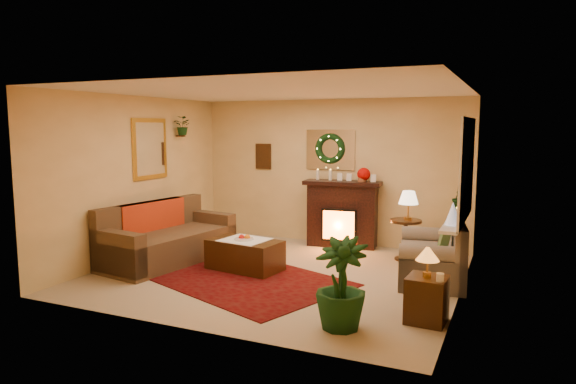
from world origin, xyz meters
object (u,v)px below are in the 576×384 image
at_px(side_table_round, 405,240).
at_px(end_table_square, 427,298).
at_px(loveseat, 431,250).
at_px(sofa, 169,235).
at_px(fireplace, 342,216).
at_px(coffee_table, 245,256).

height_order(side_table_round, end_table_square, side_table_round).
relative_size(loveseat, side_table_round, 2.22).
bearing_deg(loveseat, sofa, -179.26).
bearing_deg(end_table_square, fireplace, 122.57).
distance_m(loveseat, coffee_table, 2.67).
height_order(side_table_round, coffee_table, side_table_round).
xyz_separation_m(sofa, coffee_table, (1.30, 0.09, -0.22)).
relative_size(loveseat, coffee_table, 1.35).
relative_size(fireplace, side_table_round, 1.84).
bearing_deg(fireplace, sofa, -140.64).
xyz_separation_m(sofa, fireplace, (2.14, 2.13, 0.12)).
relative_size(end_table_square, coffee_table, 0.47).
distance_m(sofa, fireplace, 3.03).
relative_size(fireplace, coffee_table, 1.12).
xyz_separation_m(sofa, end_table_square, (4.09, -0.91, -0.16)).
relative_size(fireplace, end_table_square, 2.37).
distance_m(fireplace, side_table_round, 1.33).
bearing_deg(fireplace, loveseat, -44.50).
bearing_deg(fireplace, side_table_round, -27.97).
xyz_separation_m(loveseat, end_table_square, (0.20, -1.63, -0.15)).
bearing_deg(end_table_square, loveseat, 96.98).
xyz_separation_m(side_table_round, end_table_square, (0.74, -2.55, -0.05)).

